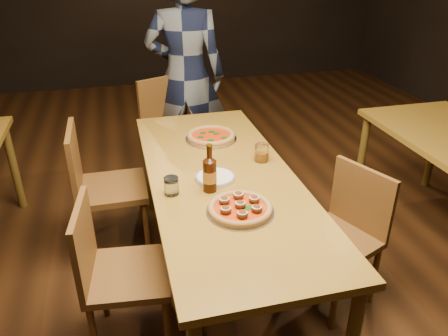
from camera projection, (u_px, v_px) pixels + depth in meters
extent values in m
plane|color=black|center=(222.00, 279.00, 2.78)|extent=(9.00, 9.00, 0.00)
cube|color=brown|center=(222.00, 178.00, 2.45)|extent=(0.80, 2.00, 0.04)
cylinder|color=brown|center=(150.00, 169.00, 3.36)|extent=(0.06, 0.06, 0.71)
cylinder|color=brown|center=(235.00, 160.00, 3.50)|extent=(0.06, 0.06, 0.71)
cylinder|color=brown|center=(14.00, 167.00, 3.39)|extent=(0.06, 0.06, 0.71)
cylinder|color=brown|center=(362.00, 157.00, 3.55)|extent=(0.06, 0.06, 0.71)
cylinder|color=brown|center=(434.00, 148.00, 3.70)|extent=(0.06, 0.06, 0.71)
cylinder|color=#B7B7BF|center=(240.00, 211.00, 2.10)|extent=(0.33, 0.33, 0.01)
cylinder|color=tan|center=(240.00, 209.00, 2.10)|extent=(0.31, 0.31, 0.02)
torus|color=tan|center=(240.00, 208.00, 2.09)|extent=(0.31, 0.31, 0.03)
cylinder|color=#A02C09|center=(240.00, 208.00, 2.09)|extent=(0.25, 0.25, 0.00)
cylinder|color=#B7B7BF|center=(211.00, 139.00, 2.88)|extent=(0.34, 0.34, 0.01)
cylinder|color=tan|center=(211.00, 137.00, 2.88)|extent=(0.31, 0.31, 0.02)
torus|color=tan|center=(211.00, 135.00, 2.87)|extent=(0.32, 0.32, 0.04)
cylinder|color=#A02C09|center=(211.00, 135.00, 2.87)|extent=(0.24, 0.24, 0.00)
cylinder|color=white|center=(215.00, 177.00, 2.39)|extent=(0.22, 0.22, 0.02)
cylinder|color=black|center=(210.00, 176.00, 2.25)|extent=(0.07, 0.07, 0.17)
cylinder|color=black|center=(209.00, 154.00, 2.19)|extent=(0.03, 0.03, 0.09)
cylinder|color=orange|center=(210.00, 176.00, 2.25)|extent=(0.07, 0.07, 0.06)
cylinder|color=white|center=(171.00, 186.00, 2.24)|extent=(0.08, 0.08, 0.09)
cylinder|color=#A76012|center=(262.00, 153.00, 2.58)|extent=(0.08, 0.08, 0.10)
imported|color=black|center=(186.00, 77.00, 3.65)|extent=(0.75, 0.59, 1.82)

